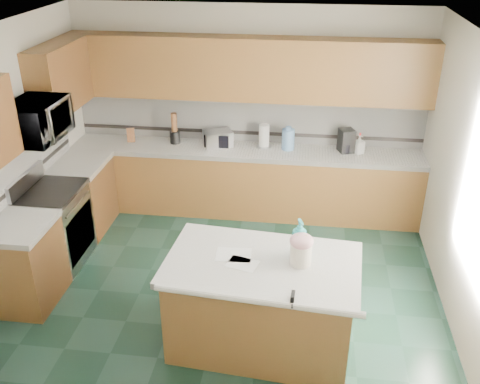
# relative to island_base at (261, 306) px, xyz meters

# --- Properties ---
(floor) EXTENTS (4.60, 4.60, 0.00)m
(floor) POSITION_rel_island_base_xyz_m (-0.47, 0.57, -0.43)
(floor) COLOR black
(floor) RESTS_ON ground
(ceiling) EXTENTS (4.60, 4.60, 0.00)m
(ceiling) POSITION_rel_island_base_xyz_m (-0.47, 0.57, 2.27)
(ceiling) COLOR white
(ceiling) RESTS_ON ground
(wall_back) EXTENTS (4.60, 0.04, 2.70)m
(wall_back) POSITION_rel_island_base_xyz_m (-0.47, 2.89, 0.92)
(wall_back) COLOR beige
(wall_back) RESTS_ON ground
(wall_front) EXTENTS (4.60, 0.04, 2.70)m
(wall_front) POSITION_rel_island_base_xyz_m (-0.47, -1.75, 0.92)
(wall_front) COLOR beige
(wall_front) RESTS_ON ground
(wall_right) EXTENTS (0.04, 4.60, 2.70)m
(wall_right) POSITION_rel_island_base_xyz_m (1.85, 0.57, 0.92)
(wall_right) COLOR beige
(wall_right) RESTS_ON ground
(back_base_cab) EXTENTS (4.60, 0.60, 0.86)m
(back_base_cab) POSITION_rel_island_base_xyz_m (-0.47, 2.57, 0.00)
(back_base_cab) COLOR #321C0D
(back_base_cab) RESTS_ON ground
(back_countertop) EXTENTS (4.60, 0.64, 0.06)m
(back_countertop) POSITION_rel_island_base_xyz_m (-0.47, 2.57, 0.46)
(back_countertop) COLOR white
(back_countertop) RESTS_ON back_base_cab
(back_upper_cab) EXTENTS (4.60, 0.33, 0.78)m
(back_upper_cab) POSITION_rel_island_base_xyz_m (-0.47, 2.71, 1.51)
(back_upper_cab) COLOR #321C0D
(back_upper_cab) RESTS_ON wall_back
(back_backsplash) EXTENTS (4.60, 0.02, 0.63)m
(back_backsplash) POSITION_rel_island_base_xyz_m (-0.47, 2.86, 0.81)
(back_backsplash) COLOR silver
(back_backsplash) RESTS_ON back_countertop
(back_accent_band) EXTENTS (4.60, 0.01, 0.05)m
(back_accent_band) POSITION_rel_island_base_xyz_m (-0.47, 2.86, 0.61)
(back_accent_band) COLOR black
(back_accent_band) RESTS_ON back_countertop
(left_base_cab_rear) EXTENTS (0.60, 0.82, 0.86)m
(left_base_cab_rear) POSITION_rel_island_base_xyz_m (-2.47, 1.86, 0.00)
(left_base_cab_rear) COLOR #321C0D
(left_base_cab_rear) RESTS_ON ground
(left_counter_rear) EXTENTS (0.64, 0.82, 0.06)m
(left_counter_rear) POSITION_rel_island_base_xyz_m (-2.47, 1.86, 0.46)
(left_counter_rear) COLOR white
(left_counter_rear) RESTS_ON left_base_cab_rear
(left_base_cab_front) EXTENTS (0.60, 0.72, 0.86)m
(left_base_cab_front) POSITION_rel_island_base_xyz_m (-2.47, 0.33, 0.00)
(left_base_cab_front) COLOR #321C0D
(left_base_cab_front) RESTS_ON ground
(left_counter_front) EXTENTS (0.64, 0.72, 0.06)m
(left_counter_front) POSITION_rel_island_base_xyz_m (-2.47, 0.33, 0.46)
(left_counter_front) COLOR white
(left_counter_front) RESTS_ON left_base_cab_front
(left_backsplash) EXTENTS (0.02, 2.30, 0.63)m
(left_backsplash) POSITION_rel_island_base_xyz_m (-2.76, 1.12, 0.81)
(left_backsplash) COLOR silver
(left_backsplash) RESTS_ON wall_left
(left_accent_band) EXTENTS (0.01, 2.30, 0.05)m
(left_accent_band) POSITION_rel_island_base_xyz_m (-2.75, 1.12, 0.61)
(left_accent_band) COLOR black
(left_accent_band) RESTS_ON wall_left
(left_upper_cab_rear) EXTENTS (0.33, 1.09, 0.78)m
(left_upper_cab_rear) POSITION_rel_island_base_xyz_m (-2.60, 2.00, 1.51)
(left_upper_cab_rear) COLOR #321C0D
(left_upper_cab_rear) RESTS_ON wall_left
(range_body) EXTENTS (0.60, 0.76, 0.88)m
(range_body) POSITION_rel_island_base_xyz_m (-2.47, 1.07, 0.01)
(range_body) COLOR #B7B7BC
(range_body) RESTS_ON ground
(range_oven_door) EXTENTS (0.02, 0.68, 0.55)m
(range_oven_door) POSITION_rel_island_base_xyz_m (-2.18, 1.07, -0.03)
(range_oven_door) COLOR black
(range_oven_door) RESTS_ON range_body
(range_cooktop) EXTENTS (0.62, 0.78, 0.04)m
(range_cooktop) POSITION_rel_island_base_xyz_m (-2.47, 1.07, 0.47)
(range_cooktop) COLOR black
(range_cooktop) RESTS_ON range_body
(range_handle) EXTENTS (0.02, 0.66, 0.02)m
(range_handle) POSITION_rel_island_base_xyz_m (-2.15, 1.07, 0.35)
(range_handle) COLOR #B7B7BC
(range_handle) RESTS_ON range_body
(range_backguard) EXTENTS (0.06, 0.76, 0.18)m
(range_backguard) POSITION_rel_island_base_xyz_m (-2.73, 1.07, 0.59)
(range_backguard) COLOR #B7B7BC
(range_backguard) RESTS_ON range_body
(microwave) EXTENTS (0.50, 0.73, 0.41)m
(microwave) POSITION_rel_island_base_xyz_m (-2.47, 1.07, 1.30)
(microwave) COLOR #B7B7BC
(microwave) RESTS_ON wall_left
(island_base) EXTENTS (1.67, 1.04, 0.86)m
(island_base) POSITION_rel_island_base_xyz_m (0.00, 0.00, 0.00)
(island_base) COLOR #321C0D
(island_base) RESTS_ON ground
(island_top) EXTENTS (1.77, 1.15, 0.06)m
(island_top) POSITION_rel_island_base_xyz_m (-0.00, 0.00, 0.46)
(island_top) COLOR white
(island_top) RESTS_ON island_base
(island_bullnose) EXTENTS (1.70, 0.20, 0.06)m
(island_bullnose) POSITION_rel_island_base_xyz_m (-0.00, -0.51, 0.46)
(island_bullnose) COLOR white
(island_bullnose) RESTS_ON island_base
(treat_jar) EXTENTS (0.25, 0.25, 0.20)m
(treat_jar) POSITION_rel_island_base_xyz_m (0.33, 0.02, 0.59)
(treat_jar) COLOR white
(treat_jar) RESTS_ON island_top
(treat_jar_lid) EXTENTS (0.21, 0.21, 0.13)m
(treat_jar_lid) POSITION_rel_island_base_xyz_m (0.33, 0.02, 0.72)
(treat_jar_lid) COLOR #E9A7B2
(treat_jar_lid) RESTS_ON treat_jar
(treat_jar_knob) EXTENTS (0.07, 0.02, 0.02)m
(treat_jar_knob) POSITION_rel_island_base_xyz_m (0.33, 0.02, 0.76)
(treat_jar_knob) COLOR tan
(treat_jar_knob) RESTS_ON treat_jar_lid
(treat_jar_knob_end_l) EXTENTS (0.04, 0.04, 0.04)m
(treat_jar_knob_end_l) POSITION_rel_island_base_xyz_m (0.29, 0.02, 0.76)
(treat_jar_knob_end_l) COLOR tan
(treat_jar_knob_end_l) RESTS_ON treat_jar_lid
(treat_jar_knob_end_r) EXTENTS (0.04, 0.04, 0.04)m
(treat_jar_knob_end_r) POSITION_rel_island_base_xyz_m (0.36, 0.02, 0.76)
(treat_jar_knob_end_r) COLOR tan
(treat_jar_knob_end_r) RESTS_ON treat_jar_lid
(soap_bottle_island) EXTENTS (0.19, 0.19, 0.38)m
(soap_bottle_island) POSITION_rel_island_base_xyz_m (0.31, 0.12, 0.68)
(soap_bottle_island) COLOR teal
(soap_bottle_island) RESTS_ON island_top
(paper_sheet_a) EXTENTS (0.30, 0.26, 0.00)m
(paper_sheet_a) POSITION_rel_island_base_xyz_m (-0.17, -0.05, 0.49)
(paper_sheet_a) COLOR white
(paper_sheet_a) RESTS_ON island_top
(paper_sheet_b) EXTENTS (0.33, 0.25, 0.00)m
(paper_sheet_b) POSITION_rel_island_base_xyz_m (-0.27, 0.07, 0.49)
(paper_sheet_b) COLOR white
(paper_sheet_b) RESTS_ON island_top
(clamp_body) EXTENTS (0.04, 0.10, 0.09)m
(clamp_body) POSITION_rel_island_base_xyz_m (0.28, -0.49, 0.50)
(clamp_body) COLOR black
(clamp_body) RESTS_ON island_top
(clamp_handle) EXTENTS (0.02, 0.07, 0.02)m
(clamp_handle) POSITION_rel_island_base_xyz_m (0.28, -0.55, 0.48)
(clamp_handle) COLOR black
(clamp_handle) RESTS_ON island_top
(knife_block) EXTENTS (0.14, 0.16, 0.21)m
(knife_block) POSITION_rel_island_base_xyz_m (-2.02, 2.62, 0.58)
(knife_block) COLOR #472814
(knife_block) RESTS_ON back_countertop
(utensil_crock) EXTENTS (0.14, 0.14, 0.17)m
(utensil_crock) POSITION_rel_island_base_xyz_m (-1.42, 2.65, 0.57)
(utensil_crock) COLOR black
(utensil_crock) RESTS_ON back_countertop
(utensil_bundle) EXTENTS (0.08, 0.08, 0.25)m
(utensil_bundle) POSITION_rel_island_base_xyz_m (-1.42, 2.65, 0.78)
(utensil_bundle) COLOR #472814
(utensil_bundle) RESTS_ON utensil_crock
(toaster_oven) EXTENTS (0.43, 0.37, 0.21)m
(toaster_oven) POSITION_rel_island_base_xyz_m (-0.84, 2.62, 0.59)
(toaster_oven) COLOR #B7B7BC
(toaster_oven) RESTS_ON back_countertop
(toaster_oven_door) EXTENTS (0.32, 0.01, 0.17)m
(toaster_oven_door) POSITION_rel_island_base_xyz_m (-0.84, 2.51, 0.59)
(toaster_oven_door) COLOR black
(toaster_oven_door) RESTS_ON toaster_oven
(paper_towel) EXTENTS (0.13, 0.13, 0.30)m
(paper_towel) POSITION_rel_island_base_xyz_m (-0.23, 2.67, 0.64)
(paper_towel) COLOR white
(paper_towel) RESTS_ON back_countertop
(paper_towel_base) EXTENTS (0.20, 0.20, 0.01)m
(paper_towel_base) POSITION_rel_island_base_xyz_m (-0.23, 2.67, 0.50)
(paper_towel_base) COLOR #B7B7BC
(paper_towel_base) RESTS_ON back_countertop
(water_jug) EXTENTS (0.16, 0.16, 0.27)m
(water_jug) POSITION_rel_island_base_xyz_m (0.09, 2.63, 0.63)
(water_jug) COLOR #6A9BD5
(water_jug) RESTS_ON back_countertop
(water_jug_neck) EXTENTS (0.08, 0.08, 0.04)m
(water_jug_neck) POSITION_rel_island_base_xyz_m (0.09, 2.63, 0.78)
(water_jug_neck) COLOR #6A9BD5
(water_jug_neck) RESTS_ON water_jug
(coffee_maker) EXTENTS (0.23, 0.24, 0.30)m
(coffee_maker) POSITION_rel_island_base_xyz_m (0.83, 2.65, 0.64)
(coffee_maker) COLOR black
(coffee_maker) RESTS_ON back_countertop
(coffee_carafe) EXTENTS (0.12, 0.12, 0.12)m
(coffee_carafe) POSITION_rel_island_base_xyz_m (0.83, 2.61, 0.55)
(coffee_carafe) COLOR black
(coffee_carafe) RESTS_ON back_countertop
(soap_bottle_back) EXTENTS (0.15, 0.15, 0.24)m
(soap_bottle_back) POSITION_rel_island_base_xyz_m (0.99, 2.62, 0.61)
(soap_bottle_back) COLOR white
(soap_bottle_back) RESTS_ON back_countertop
(soap_back_cap) EXTENTS (0.02, 0.02, 0.03)m
(soap_back_cap) POSITION_rel_island_base_xyz_m (0.99, 2.62, 0.75)
(soap_back_cap) COLOR red
(soap_back_cap) RESTS_ON soap_bottle_back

